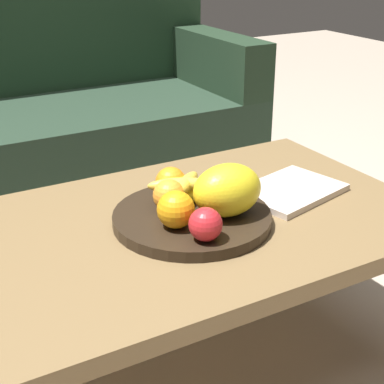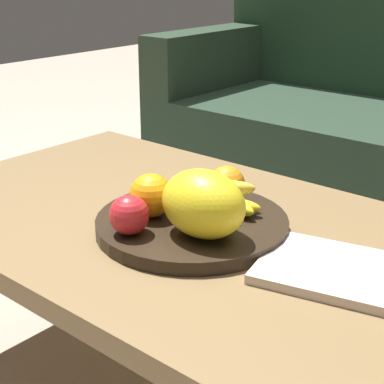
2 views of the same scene
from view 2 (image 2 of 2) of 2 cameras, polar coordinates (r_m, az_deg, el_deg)
The scene contains 9 objects.
coffee_table at distance 1.17m, azimuth -0.77°, elevation -4.64°, with size 1.16×0.68×0.41m.
fruit_bowl at distance 1.11m, azimuth 0.00°, elevation -3.01°, with size 0.35×0.35×0.03m, color black.
melon_large_front at distance 1.01m, azimuth 1.06°, elevation -1.10°, with size 0.16×0.12×0.12m, color yellow.
orange_front at distance 1.14m, azimuth -0.43°, elevation 0.33°, with size 0.07×0.07×0.07m, color orange.
orange_left at distance 1.10m, azimuth -3.85°, elevation -0.32°, with size 0.08×0.08×0.08m, color orange.
orange_right at distance 1.16m, azimuth 3.24°, elevation 0.72°, with size 0.07×0.07×0.07m, color orange.
apple_front at distance 1.04m, azimuth -6.03°, elevation -2.10°, with size 0.07×0.07×0.07m, color red.
banana_bunch at distance 1.12m, azimuth 2.44°, elevation -0.32°, with size 0.17×0.12×0.06m.
magazine at distance 0.99m, azimuth 13.71°, elevation -7.27°, with size 0.25×0.18×0.02m, color beige.
Camera 2 is at (0.69, -0.79, 0.88)m, focal length 57.01 mm.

